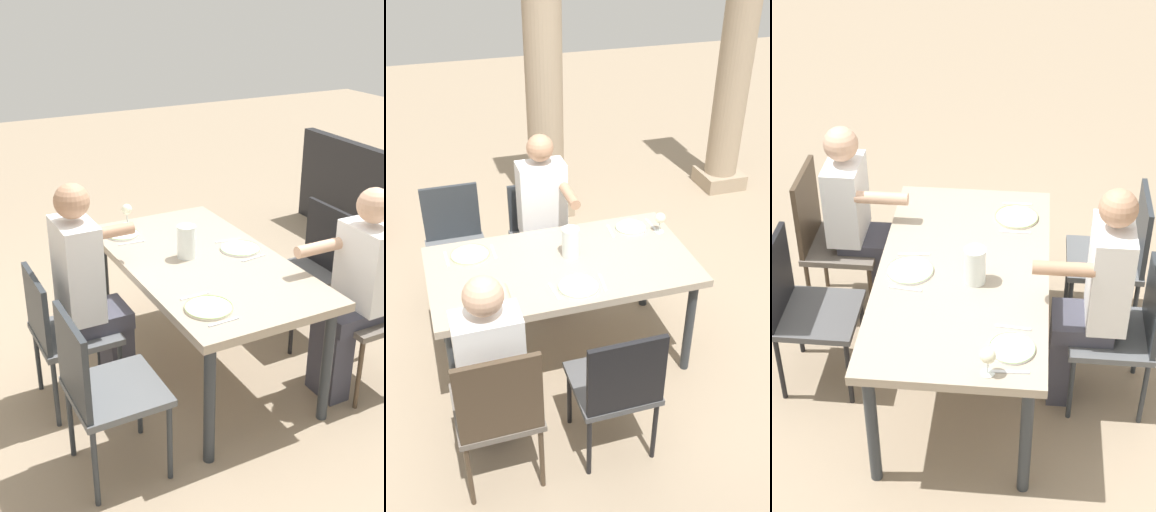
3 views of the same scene
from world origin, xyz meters
TOP-DOWN VIEW (x-y plane):
  - ground_plane at (0.00, 0.00)m, footprint 16.00×16.00m
  - dining_table at (0.00, 0.00)m, footprint 1.66×0.89m
  - chair_west_north at (-0.58, 0.87)m, footprint 0.44×0.44m
  - chair_west_south at (-0.58, -0.87)m, footprint 0.44×0.44m
  - chair_mid_north at (0.06, 0.86)m, footprint 0.44×0.44m
  - chair_mid_south at (0.06, -0.87)m, footprint 0.44×0.44m
  - diner_woman_green at (-0.58, -0.67)m, footprint 0.35×0.49m
  - diner_man_white at (0.07, 0.68)m, footprint 0.35×0.49m
  - stone_column_centre at (0.43, 2.08)m, footprint 0.43×0.43m
  - stone_column_far at (2.33, 2.08)m, footprint 0.43×0.43m
  - plate_0 at (-0.53, 0.26)m, footprint 0.25×0.25m
  - fork_0 at (-0.68, 0.26)m, footprint 0.02×0.17m
  - spoon_0 at (-0.38, 0.26)m, footprint 0.02×0.17m
  - plate_1 at (0.03, -0.28)m, footprint 0.25×0.25m
  - fork_1 at (-0.12, -0.28)m, footprint 0.03×0.17m
  - spoon_1 at (0.18, -0.28)m, footprint 0.04×0.17m
  - plate_2 at (0.58, 0.28)m, footprint 0.22×0.22m
  - wine_glass_2 at (0.74, 0.18)m, footprint 0.07×0.07m
  - fork_2 at (0.43, 0.28)m, footprint 0.03×0.17m
  - spoon_2 at (0.73, 0.28)m, footprint 0.02×0.17m
  - water_pitcher at (0.08, 0.07)m, footprint 0.11×0.11m

SIDE VIEW (x-z plane):
  - ground_plane at x=0.00m, z-range 0.00..0.00m
  - chair_mid_north at x=0.06m, z-range 0.07..0.92m
  - chair_mid_south at x=0.06m, z-range 0.07..0.98m
  - chair_west_north at x=-0.58m, z-range 0.07..0.99m
  - chair_west_south at x=-0.58m, z-range 0.07..1.04m
  - diner_woman_green at x=-0.58m, z-range 0.04..1.30m
  - dining_table at x=0.00m, z-range 0.31..1.07m
  - diner_man_white at x=0.07m, z-range 0.04..1.36m
  - fork_0 at x=-0.68m, z-range 0.76..0.76m
  - spoon_0 at x=-0.38m, z-range 0.76..0.76m
  - fork_1 at x=-0.12m, z-range 0.76..0.76m
  - spoon_1 at x=0.18m, z-range 0.76..0.76m
  - fork_2 at x=0.43m, z-range 0.76..0.76m
  - spoon_2 at x=0.73m, z-range 0.76..0.76m
  - plate_0 at x=-0.53m, z-range 0.76..0.78m
  - plate_1 at x=0.03m, z-range 0.76..0.78m
  - plate_2 at x=0.58m, z-range 0.76..0.78m
  - water_pitcher at x=0.08m, z-range 0.75..0.95m
  - wine_glass_2 at x=0.74m, z-range 0.79..0.93m
  - stone_column_far at x=2.33m, z-range -0.02..2.77m
  - stone_column_centre at x=0.43m, z-range -0.02..2.80m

